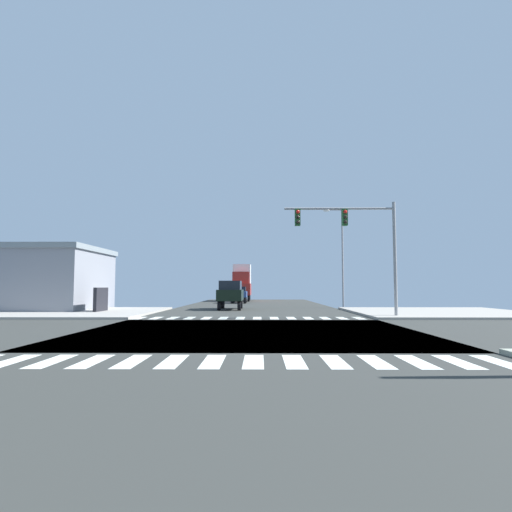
{
  "coord_description": "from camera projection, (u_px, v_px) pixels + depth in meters",
  "views": [
    {
      "loc": [
        0.41,
        -17.87,
        1.83
      ],
      "look_at": [
        0.22,
        2.16,
        3.31
      ],
      "focal_mm": 29.7,
      "sensor_mm": 36.0,
      "label": 1
    }
  ],
  "objects": [
    {
      "name": "street_lamp",
      "position": [
        340.0,
        249.0,
        37.72
      ],
      "size": [
        1.78,
        0.32,
        8.86
      ],
      "color": "gray",
      "rests_on": "ground"
    },
    {
      "name": "sedan_crossing_2",
      "position": [
        239.0,
        293.0,
        48.76
      ],
      "size": [
        1.8,
        4.3,
        1.88
      ],
      "rotation": [
        0.0,
        0.0,
        3.14
      ],
      "color": "black",
      "rests_on": "ground"
    },
    {
      "name": "traffic_signal_mast",
      "position": [
        353.0,
        232.0,
        25.71
      ],
      "size": [
        6.78,
        0.55,
        7.02
      ],
      "color": "gray",
      "rests_on": "ground"
    },
    {
      "name": "suv_farside_1",
      "position": [
        231.0,
        292.0,
        34.84
      ],
      "size": [
        1.96,
        4.6,
        2.34
      ],
      "rotation": [
        0.0,
        0.0,
        3.14
      ],
      "color": "black",
      "rests_on": "ground"
    },
    {
      "name": "bank_building",
      "position": [
        19.0,
        279.0,
        33.14
      ],
      "size": [
        14.11,
        8.53,
        4.94
      ],
      "color": "gray",
      "rests_on": "ground"
    },
    {
      "name": "sidewalk_corner_ne",
      "position": [
        440.0,
        312.0,
        29.55
      ],
      "size": [
        12.0,
        12.0,
        0.14
      ],
      "color": "#A09B91",
      "rests_on": "ground"
    },
    {
      "name": "sidewalk_corner_nw",
      "position": [
        70.0,
        312.0,
        29.78
      ],
      "size": [
        12.0,
        12.0,
        0.14
      ],
      "color": "#9F9B93",
      "rests_on": "ground"
    },
    {
      "name": "ground",
      "position": [
        250.0,
        332.0,
        17.69
      ],
      "size": [
        90.0,
        90.0,
        0.05
      ],
      "color": "#323431"
    },
    {
      "name": "box_truck_queued_1",
      "position": [
        242.0,
        282.0,
        56.39
      ],
      "size": [
        2.4,
        7.2,
        4.85
      ],
      "rotation": [
        0.0,
        0.0,
        3.14
      ],
      "color": "black",
      "rests_on": "ground"
    },
    {
      "name": "crosswalk_near",
      "position": [
        233.0,
        361.0,
        10.41
      ],
      "size": [
        13.5,
        2.0,
        0.01
      ],
      "color": "white",
      "rests_on": "ground"
    },
    {
      "name": "crosswalk_far",
      "position": [
        249.0,
        318.0,
        24.97
      ],
      "size": [
        13.5,
        2.0,
        0.01
      ],
      "color": "white",
      "rests_on": "ground"
    }
  ]
}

